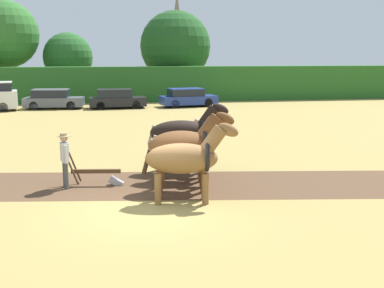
{
  "coord_description": "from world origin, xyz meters",
  "views": [
    {
      "loc": [
        -0.82,
        -12.19,
        4.06
      ],
      "look_at": [
        1.72,
        3.3,
        1.1
      ],
      "focal_mm": 45.0,
      "sensor_mm": 36.0,
      "label": 1
    }
  ],
  "objects_px": {
    "tree_center_left": "(5,34)",
    "parked_car_left": "(53,99)",
    "church_spire": "(177,32)",
    "draft_horse_trail_right": "(185,133)",
    "farmer_beside_team": "(197,136)",
    "draft_horse_lead_left": "(186,158)",
    "farmer_at_plow": "(65,156)",
    "parked_car_center_left": "(117,99)",
    "draft_horse_trail_left": "(185,143)",
    "tree_center_right": "(175,46)",
    "parked_car_center": "(188,98)",
    "plow": "(100,175)",
    "draft_horse_lead_right": "(185,146)",
    "tree_center": "(68,57)"
  },
  "relations": [
    {
      "from": "plow",
      "to": "farmer_at_plow",
      "type": "height_order",
      "value": "farmer_at_plow"
    },
    {
      "from": "parked_car_center_left",
      "to": "parked_car_center",
      "type": "bearing_deg",
      "value": -0.88
    },
    {
      "from": "draft_horse_lead_left",
      "to": "plow",
      "type": "height_order",
      "value": "draft_horse_lead_left"
    },
    {
      "from": "farmer_beside_team",
      "to": "parked_car_left",
      "type": "relative_size",
      "value": 0.36
    },
    {
      "from": "tree_center",
      "to": "draft_horse_trail_right",
      "type": "xyz_separation_m",
      "value": [
        6.39,
        -29.51,
        -2.35
      ]
    },
    {
      "from": "tree_center_left",
      "to": "parked_car_left",
      "type": "relative_size",
      "value": 1.97
    },
    {
      "from": "tree_center_left",
      "to": "plow",
      "type": "xyz_separation_m",
      "value": [
        8.74,
        -30.27,
        -5.38
      ]
    },
    {
      "from": "tree_center_left",
      "to": "draft_horse_trail_right",
      "type": "bearing_deg",
      "value": -68.08
    },
    {
      "from": "tree_center_right",
      "to": "plow",
      "type": "height_order",
      "value": "tree_center_right"
    },
    {
      "from": "draft_horse_trail_right",
      "to": "draft_horse_trail_left",
      "type": "bearing_deg",
      "value": -90.28
    },
    {
      "from": "tree_center_left",
      "to": "parked_car_center_left",
      "type": "relative_size",
      "value": 2.02
    },
    {
      "from": "farmer_beside_team",
      "to": "parked_car_center",
      "type": "bearing_deg",
      "value": 62.4
    },
    {
      "from": "parked_car_center",
      "to": "farmer_beside_team",
      "type": "bearing_deg",
      "value": -107.82
    },
    {
      "from": "farmer_beside_team",
      "to": "parked_car_center_left",
      "type": "relative_size",
      "value": 0.37
    },
    {
      "from": "farmer_at_plow",
      "to": "parked_car_left",
      "type": "xyz_separation_m",
      "value": [
        -2.93,
        22.35,
        -0.3
      ]
    },
    {
      "from": "plow",
      "to": "farmer_beside_team",
      "type": "height_order",
      "value": "farmer_beside_team"
    },
    {
      "from": "draft_horse_lead_right",
      "to": "draft_horse_lead_left",
      "type": "bearing_deg",
      "value": -89.89
    },
    {
      "from": "tree_center",
      "to": "plow",
      "type": "relative_size",
      "value": 3.36
    },
    {
      "from": "church_spire",
      "to": "draft_horse_trail_left",
      "type": "relative_size",
      "value": 5.55
    },
    {
      "from": "farmer_at_plow",
      "to": "draft_horse_lead_left",
      "type": "bearing_deg",
      "value": -43.42
    },
    {
      "from": "draft_horse_lead_left",
      "to": "farmer_at_plow",
      "type": "xyz_separation_m",
      "value": [
        -3.42,
        1.98,
        -0.24
      ]
    },
    {
      "from": "tree_center_left",
      "to": "draft_horse_lead_left",
      "type": "distance_m",
      "value": 34.54
    },
    {
      "from": "tree_center_left",
      "to": "draft_horse_lead_right",
      "type": "xyz_separation_m",
      "value": [
        11.29,
        -31.22,
        -4.36
      ]
    },
    {
      "from": "tree_center_right",
      "to": "draft_horse_lead_left",
      "type": "relative_size",
      "value": 2.96
    },
    {
      "from": "tree_center",
      "to": "draft_horse_lead_right",
      "type": "relative_size",
      "value": 2.19
    },
    {
      "from": "draft_horse_trail_right",
      "to": "church_spire",
      "type": "bearing_deg",
      "value": 90.5
    },
    {
      "from": "tree_center_left",
      "to": "church_spire",
      "type": "distance_m",
      "value": 42.58
    },
    {
      "from": "tree_center_left",
      "to": "tree_center_right",
      "type": "height_order",
      "value": "tree_center_left"
    },
    {
      "from": "tree_center_right",
      "to": "parked_car_left",
      "type": "bearing_deg",
      "value": -140.63
    },
    {
      "from": "draft_horse_trail_left",
      "to": "plow",
      "type": "distance_m",
      "value": 2.86
    },
    {
      "from": "draft_horse_trail_left",
      "to": "draft_horse_lead_right",
      "type": "bearing_deg",
      "value": -89.9
    },
    {
      "from": "farmer_beside_team",
      "to": "draft_horse_lead_left",
      "type": "bearing_deg",
      "value": -122.8
    },
    {
      "from": "church_spire",
      "to": "draft_horse_trail_right",
      "type": "xyz_separation_m",
      "value": [
        -8.58,
        -66.31,
        -6.22
      ]
    },
    {
      "from": "draft_horse_trail_right",
      "to": "parked_car_left",
      "type": "xyz_separation_m",
      "value": [
        -6.84,
        20.8,
        -0.67
      ]
    },
    {
      "from": "church_spire",
      "to": "parked_car_center_left",
      "type": "relative_size",
      "value": 3.38
    },
    {
      "from": "draft_horse_lead_left",
      "to": "plow",
      "type": "distance_m",
      "value": 3.32
    },
    {
      "from": "draft_horse_lead_left",
      "to": "parked_car_center_left",
      "type": "relative_size",
      "value": 0.63
    },
    {
      "from": "parked_car_center",
      "to": "draft_horse_lead_right",
      "type": "bearing_deg",
      "value": -109.06
    },
    {
      "from": "tree_center_right",
      "to": "farmer_beside_team",
      "type": "bearing_deg",
      "value": -95.68
    },
    {
      "from": "farmer_beside_team",
      "to": "parked_car_center",
      "type": "relative_size",
      "value": 0.35
    },
    {
      "from": "draft_horse_lead_left",
      "to": "parked_car_center_left",
      "type": "height_order",
      "value": "draft_horse_lead_left"
    },
    {
      "from": "parked_car_center_left",
      "to": "parked_car_left",
      "type": "bearing_deg",
      "value": 172.04
    },
    {
      "from": "tree_center_left",
      "to": "draft_horse_lead_left",
      "type": "relative_size",
      "value": 3.2
    },
    {
      "from": "tree_center_right",
      "to": "church_spire",
      "type": "relative_size",
      "value": 0.55
    },
    {
      "from": "parked_car_center_left",
      "to": "draft_horse_trail_left",
      "type": "bearing_deg",
      "value": -87.92
    },
    {
      "from": "draft_horse_lead_left",
      "to": "plow",
      "type": "bearing_deg",
      "value": 146.17
    },
    {
      "from": "plow",
      "to": "farmer_at_plow",
      "type": "distance_m",
      "value": 1.25
    },
    {
      "from": "parked_car_left",
      "to": "parked_car_center_left",
      "type": "bearing_deg",
      "value": -1.03
    },
    {
      "from": "draft_horse_trail_left",
      "to": "plow",
      "type": "height_order",
      "value": "draft_horse_trail_left"
    },
    {
      "from": "draft_horse_trail_right",
      "to": "draft_horse_lead_left",
      "type": "bearing_deg",
      "value": -90.03
    }
  ]
}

